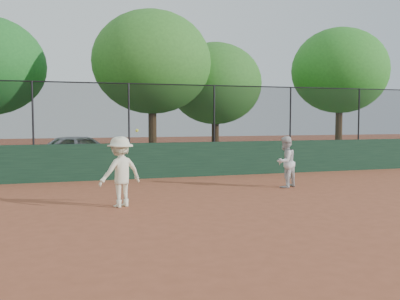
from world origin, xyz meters
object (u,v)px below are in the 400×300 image
object	(u,v)px
tree_2	(152,62)
player_second	(285,162)
player_main	(120,172)
tree_4	(340,71)
parked_car	(83,151)
tree_3	(215,84)

from	to	relation	value
tree_2	player_second	bearing A→B (deg)	-72.68
player_main	tree_4	bearing A→B (deg)	37.74
player_second	tree_4	bearing A→B (deg)	-161.44
player_second	tree_2	size ratio (longest dim) A/B	0.22
tree_2	tree_4	bearing A→B (deg)	1.76
tree_2	tree_4	world-z (taller)	tree_2
player_main	parked_car	bearing A→B (deg)	92.86
player_second	tree_3	distance (m)	9.77
player_second	player_main	bearing A→B (deg)	-12.59
player_main	tree_3	size ratio (longest dim) A/B	0.31
player_second	tree_4	distance (m)	11.50
player_second	tree_3	size ratio (longest dim) A/B	0.26
parked_car	tree_4	world-z (taller)	tree_4
parked_car	tree_2	size ratio (longest dim) A/B	0.60
tree_2	tree_4	distance (m)	9.76
tree_2	tree_4	size ratio (longest dim) A/B	1.02
tree_3	tree_2	bearing A→B (deg)	-156.67
player_second	tree_4	xyz separation A→B (m)	(7.33, 8.05, 3.70)
player_second	parked_car	bearing A→B (deg)	-82.84
player_second	tree_3	world-z (taller)	tree_3
player_main	tree_3	distance (m)	12.64
player_second	player_main	size ratio (longest dim) A/B	0.84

